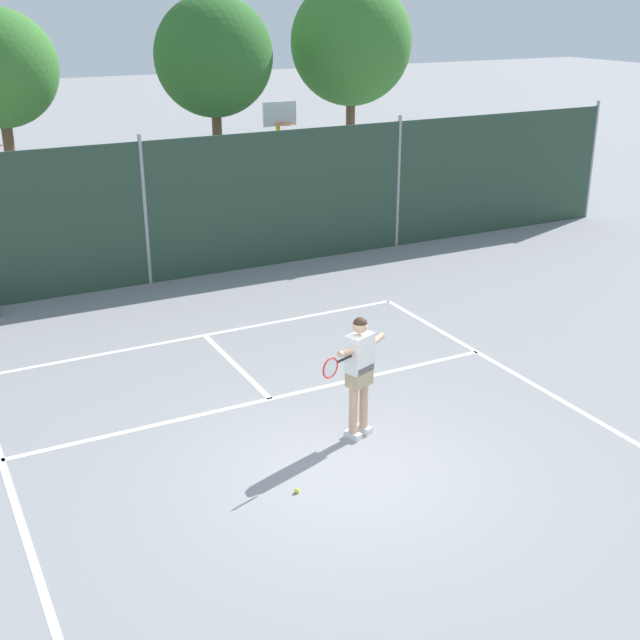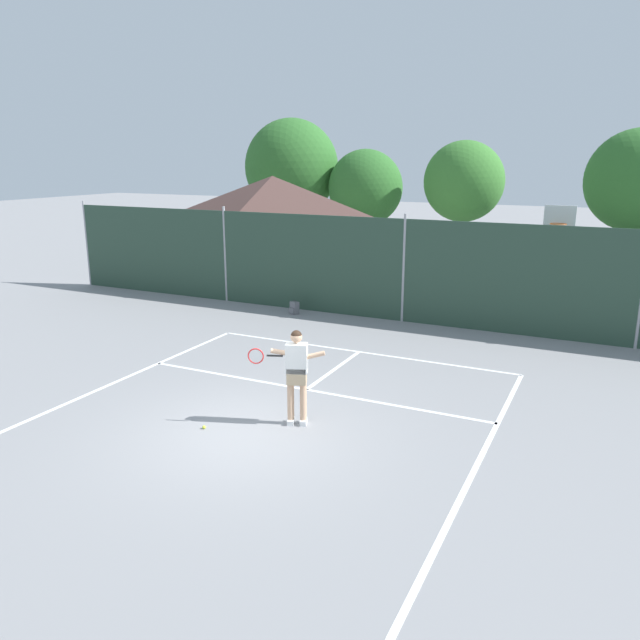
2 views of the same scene
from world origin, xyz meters
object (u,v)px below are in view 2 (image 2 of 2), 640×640
tennis_player (296,369)px  basketball_hoop (557,247)px  tennis_ball (204,427)px  backpack_grey (294,308)px

tennis_player → basketball_hoop: bearing=71.0°
tennis_ball → basketball_hoop: bearing=66.0°
tennis_ball → backpack_grey: backpack_grey is taller
basketball_hoop → backpack_grey: basketball_hoop is taller
basketball_hoop → tennis_ball: size_ratio=53.79×
tennis_ball → backpack_grey: bearing=107.3°
basketball_hoop → backpack_grey: 8.30m
tennis_player → tennis_ball: size_ratio=28.10×
tennis_player → tennis_ball: tennis_player is taller
tennis_player → tennis_ball: (-1.46, -0.95, -1.08)m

